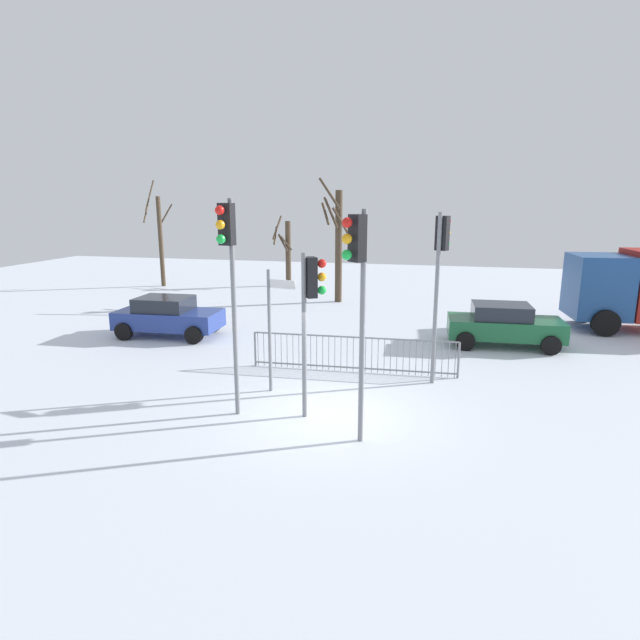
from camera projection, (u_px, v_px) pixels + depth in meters
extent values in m
plane|color=silver|center=(330.00, 414.00, 12.32)|extent=(60.00, 60.00, 0.00)
cylinder|color=slate|center=(234.00, 311.00, 11.81)|extent=(0.11, 0.11, 4.98)
cube|color=black|center=(227.00, 224.00, 11.23)|extent=(0.35, 0.27, 0.90)
sphere|color=red|center=(220.00, 210.00, 10.93)|extent=(0.20, 0.20, 0.20)
sphere|color=orange|center=(220.00, 225.00, 11.00)|extent=(0.20, 0.20, 0.20)
sphere|color=green|center=(221.00, 239.00, 11.07)|extent=(0.20, 0.20, 0.20)
cylinder|color=slate|center=(304.00, 337.00, 11.79)|extent=(0.11, 0.11, 3.82)
cube|color=black|center=(311.00, 277.00, 11.53)|extent=(0.35, 0.39, 0.90)
sphere|color=red|center=(322.00, 263.00, 11.54)|extent=(0.20, 0.20, 0.20)
sphere|color=orange|center=(322.00, 277.00, 11.60)|extent=(0.20, 0.20, 0.20)
sphere|color=green|center=(322.00, 290.00, 11.67)|extent=(0.20, 0.20, 0.20)
cylinder|color=slate|center=(362.00, 331.00, 10.44)|extent=(0.11, 0.11, 4.78)
cube|color=black|center=(357.00, 238.00, 9.94)|extent=(0.39, 0.38, 0.90)
sphere|color=red|center=(347.00, 223.00, 9.73)|extent=(0.20, 0.20, 0.20)
sphere|color=orange|center=(347.00, 239.00, 9.80)|extent=(0.20, 0.20, 0.20)
sphere|color=green|center=(347.00, 255.00, 9.86)|extent=(0.20, 0.20, 0.20)
cylinder|color=slate|center=(436.00, 300.00, 13.94)|extent=(0.11, 0.11, 4.64)
cube|color=black|center=(442.00, 233.00, 13.67)|extent=(0.38, 0.34, 0.90)
sphere|color=red|center=(447.00, 221.00, 13.79)|extent=(0.20, 0.20, 0.20)
sphere|color=orange|center=(447.00, 233.00, 13.85)|extent=(0.20, 0.20, 0.20)
sphere|color=green|center=(446.00, 244.00, 13.92)|extent=(0.20, 0.20, 0.20)
cylinder|color=slate|center=(270.00, 332.00, 13.50)|extent=(0.09, 0.09, 3.23)
cube|color=white|center=(282.00, 284.00, 13.06)|extent=(0.69, 0.16, 0.22)
cube|color=slate|center=(353.00, 337.00, 15.16)|extent=(6.00, 0.26, 0.04)
cube|color=slate|center=(353.00, 368.00, 15.37)|extent=(6.00, 0.26, 0.04)
cylinder|color=slate|center=(258.00, 349.00, 15.82)|extent=(0.02, 0.02, 1.05)
cylinder|color=slate|center=(264.00, 350.00, 15.79)|extent=(0.02, 0.02, 1.05)
cylinder|color=slate|center=(270.00, 350.00, 15.76)|extent=(0.02, 0.02, 1.05)
cylinder|color=slate|center=(275.00, 350.00, 15.72)|extent=(0.02, 0.02, 1.05)
cylinder|color=slate|center=(281.00, 350.00, 15.69)|extent=(0.02, 0.02, 1.05)
cylinder|color=slate|center=(287.00, 351.00, 15.65)|extent=(0.02, 0.02, 1.05)
cylinder|color=slate|center=(293.00, 351.00, 15.62)|extent=(0.02, 0.02, 1.05)
cylinder|color=slate|center=(299.00, 351.00, 15.59)|extent=(0.02, 0.02, 1.05)
cylinder|color=slate|center=(305.00, 352.00, 15.55)|extent=(0.02, 0.02, 1.05)
cylinder|color=slate|center=(311.00, 352.00, 15.52)|extent=(0.02, 0.02, 1.05)
cylinder|color=slate|center=(317.00, 352.00, 15.48)|extent=(0.02, 0.02, 1.05)
cylinder|color=slate|center=(323.00, 353.00, 15.45)|extent=(0.02, 0.02, 1.05)
cylinder|color=slate|center=(329.00, 353.00, 15.42)|extent=(0.02, 0.02, 1.05)
cylinder|color=slate|center=(335.00, 353.00, 15.38)|extent=(0.02, 0.02, 1.05)
cylinder|color=slate|center=(341.00, 354.00, 15.35)|extent=(0.02, 0.02, 1.05)
cylinder|color=slate|center=(347.00, 354.00, 15.31)|extent=(0.02, 0.02, 1.05)
cylinder|color=slate|center=(353.00, 355.00, 15.28)|extent=(0.02, 0.02, 1.05)
cylinder|color=slate|center=(359.00, 355.00, 15.25)|extent=(0.02, 0.02, 1.05)
cylinder|color=slate|center=(366.00, 355.00, 15.21)|extent=(0.02, 0.02, 1.05)
cylinder|color=slate|center=(372.00, 356.00, 15.18)|extent=(0.02, 0.02, 1.05)
cylinder|color=slate|center=(378.00, 356.00, 15.14)|extent=(0.02, 0.02, 1.05)
cylinder|color=slate|center=(384.00, 356.00, 15.11)|extent=(0.02, 0.02, 1.05)
cylinder|color=slate|center=(391.00, 357.00, 15.08)|extent=(0.02, 0.02, 1.05)
cylinder|color=slate|center=(397.00, 357.00, 15.04)|extent=(0.02, 0.02, 1.05)
cylinder|color=slate|center=(403.00, 357.00, 15.01)|extent=(0.02, 0.02, 1.05)
cylinder|color=slate|center=(410.00, 358.00, 14.97)|extent=(0.02, 0.02, 1.05)
cylinder|color=slate|center=(416.00, 358.00, 14.94)|extent=(0.02, 0.02, 1.05)
cylinder|color=slate|center=(423.00, 358.00, 14.91)|extent=(0.02, 0.02, 1.05)
cylinder|color=slate|center=(429.00, 359.00, 14.87)|extent=(0.02, 0.02, 1.05)
cylinder|color=slate|center=(436.00, 359.00, 14.84)|extent=(0.02, 0.02, 1.05)
cylinder|color=slate|center=(442.00, 359.00, 14.80)|extent=(0.02, 0.02, 1.05)
cylinder|color=slate|center=(449.00, 360.00, 14.77)|extent=(0.02, 0.02, 1.05)
cylinder|color=slate|center=(455.00, 360.00, 14.74)|extent=(0.02, 0.02, 1.05)
cylinder|color=slate|center=(255.00, 349.00, 15.84)|extent=(0.06, 0.06, 1.05)
cylinder|color=slate|center=(459.00, 360.00, 14.72)|extent=(0.06, 0.06, 1.05)
cube|color=#195933|center=(504.00, 328.00, 17.99)|extent=(3.86, 1.85, 0.65)
cube|color=#1E232D|center=(501.00, 312.00, 17.89)|extent=(1.96, 1.57, 0.55)
cylinder|color=black|center=(540.00, 333.00, 18.63)|extent=(0.65, 0.24, 0.64)
cylinder|color=black|center=(551.00, 345.00, 17.00)|extent=(0.65, 0.24, 0.64)
cylinder|color=black|center=(462.00, 329.00, 19.12)|extent=(0.65, 0.24, 0.64)
cylinder|color=black|center=(465.00, 341.00, 17.50)|extent=(0.65, 0.24, 0.64)
cube|color=navy|center=(169.00, 319.00, 19.30)|extent=(3.86, 1.84, 0.65)
cube|color=#1E232D|center=(164.00, 304.00, 19.20)|extent=(1.95, 1.57, 0.55)
cylinder|color=black|center=(213.00, 324.00, 19.93)|extent=(0.65, 0.24, 0.64)
cylinder|color=black|center=(194.00, 335.00, 18.30)|extent=(0.65, 0.24, 0.64)
cylinder|color=black|center=(148.00, 321.00, 20.43)|extent=(0.65, 0.24, 0.64)
cylinder|color=black|center=(124.00, 331.00, 18.81)|extent=(0.65, 0.24, 0.64)
cube|color=navy|center=(598.00, 286.00, 20.19)|extent=(2.17, 2.45, 2.40)
cylinder|color=black|center=(605.00, 323.00, 19.30)|extent=(1.02, 0.38, 1.00)
cylinder|color=black|center=(584.00, 310.00, 21.61)|extent=(1.02, 0.38, 1.00)
cylinder|color=#473828|center=(288.00, 254.00, 30.60)|extent=(0.32, 0.32, 3.77)
cylinder|color=#473828|center=(277.00, 227.00, 30.45)|extent=(0.21, 1.41, 1.33)
cylinder|color=#473828|center=(275.00, 235.00, 30.38)|extent=(0.44, 1.53, 0.98)
cylinder|color=#473828|center=(283.00, 243.00, 30.20)|extent=(0.77, 0.57, 0.98)
cylinder|color=#473828|center=(286.00, 243.00, 30.15)|extent=(0.75, 0.15, 0.85)
cylinder|color=#473828|center=(161.00, 242.00, 30.23)|extent=(0.25, 0.25, 5.16)
cylinder|color=#473828|center=(150.00, 195.00, 29.76)|extent=(0.10, 1.09, 1.73)
cylinder|color=#473828|center=(146.00, 213.00, 29.78)|extent=(0.60, 1.43, 1.02)
cylinder|color=#473828|center=(166.00, 215.00, 30.33)|extent=(1.10, 0.42, 1.26)
cylinder|color=#473828|center=(339.00, 247.00, 25.42)|extent=(0.34, 0.34, 5.41)
cylinder|color=#473828|center=(329.00, 193.00, 24.40)|extent=(1.24, 0.85, 1.47)
cylinder|color=#473828|center=(331.00, 213.00, 24.75)|extent=(0.92, 0.79, 1.47)
cylinder|color=#473828|center=(325.00, 214.00, 24.92)|extent=(0.70, 1.32, 1.05)
cylinder|color=#473828|center=(341.00, 221.00, 24.76)|extent=(0.85, 0.48, 1.32)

